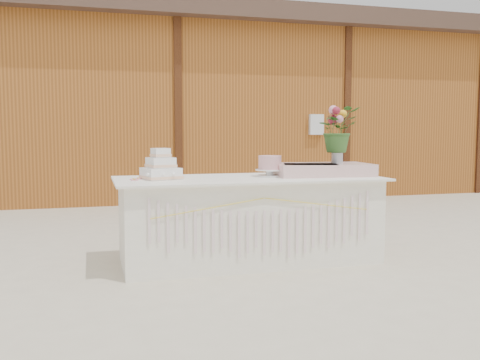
{
  "coord_description": "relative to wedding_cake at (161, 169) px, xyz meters",
  "views": [
    {
      "loc": [
        -1.38,
        -4.63,
        1.19
      ],
      "look_at": [
        0.0,
        0.3,
        0.72
      ],
      "focal_mm": 40.0,
      "sensor_mm": 36.0,
      "label": 1
    }
  ],
  "objects": [
    {
      "name": "bouquet",
      "position": [
        1.67,
        -0.04,
        0.39
      ],
      "size": [
        0.47,
        0.43,
        0.43
      ],
      "primitive_type": "imported",
      "rotation": [
        0.0,
        0.0,
        0.28
      ],
      "color": "#335D25",
      "rests_on": "flower_vase"
    },
    {
      "name": "cake_table",
      "position": [
        0.79,
        -0.05,
        -0.47
      ],
      "size": [
        2.4,
        1.0,
        0.77
      ],
      "color": "white",
      "rests_on": "ground"
    },
    {
      "name": "flower_vase",
      "position": [
        1.67,
        -0.04,
        0.1
      ],
      "size": [
        0.11,
        0.11,
        0.15
      ],
      "primitive_type": "cylinder",
      "color": "#BBBBC0",
      "rests_on": "satin_runner"
    },
    {
      "name": "barn",
      "position": [
        0.78,
        5.95,
        0.81
      ],
      "size": [
        12.6,
        4.6,
        3.3
      ],
      "color": "#9C5920",
      "rests_on": "ground"
    },
    {
      "name": "wedding_cake",
      "position": [
        0.0,
        0.0,
        0.0
      ],
      "size": [
        0.37,
        0.37,
        0.27
      ],
      "rotation": [
        0.0,
        0.0,
        0.26
      ],
      "color": "white",
      "rests_on": "cake_table"
    },
    {
      "name": "ground",
      "position": [
        0.79,
        -0.05,
        -0.86
      ],
      "size": [
        80.0,
        80.0,
        0.0
      ],
      "primitive_type": "plane",
      "color": "beige",
      "rests_on": "ground"
    },
    {
      "name": "satin_runner",
      "position": [
        1.51,
        -0.04,
        -0.04
      ],
      "size": [
        0.94,
        0.59,
        0.11
      ],
      "primitive_type": "cube",
      "rotation": [
        0.0,
        0.0,
        -0.07
      ],
      "color": "beige",
      "rests_on": "cake_table"
    },
    {
      "name": "pink_cake_stand",
      "position": [
        1.0,
        -0.01,
        0.02
      ],
      "size": [
        0.27,
        0.27,
        0.19
      ],
      "color": "white",
      "rests_on": "cake_table"
    },
    {
      "name": "loose_flowers",
      "position": [
        -0.23,
        0.04,
        -0.08
      ],
      "size": [
        0.17,
        0.32,
        0.02
      ],
      "primitive_type": null,
      "rotation": [
        0.0,
        0.0,
        0.15
      ],
      "color": "pink",
      "rests_on": "cake_table"
    }
  ]
}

